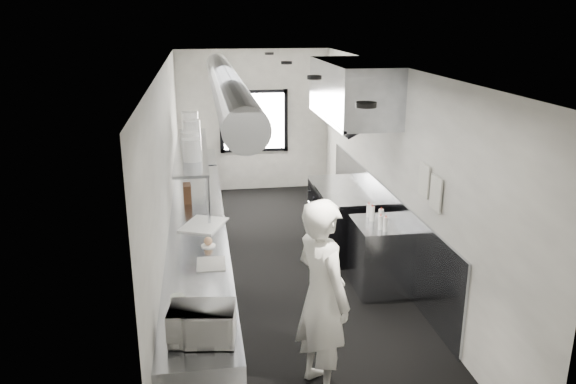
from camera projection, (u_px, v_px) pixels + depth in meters
name	position (u px, v px, depth m)	size (l,w,h in m)	color
floor	(283.00, 271.00, 7.97)	(3.00, 8.00, 0.01)	black
ceiling	(283.00, 67.00, 7.13)	(3.00, 8.00, 0.01)	silver
wall_back	(254.00, 121.00, 11.32)	(3.00, 0.02, 2.80)	silver
wall_front	(371.00, 334.00, 3.78)	(3.00, 0.02, 2.80)	silver
wall_left	(168.00, 179.00, 7.33)	(0.02, 8.00, 2.80)	silver
wall_right	(392.00, 170.00, 7.77)	(0.02, 8.00, 2.80)	silver
wall_cladding	(381.00, 221.00, 8.30)	(0.03, 5.50, 1.10)	#9499A1
hvac_duct	(226.00, 84.00, 7.48)	(0.40, 0.40, 6.40)	#9B9FA4
service_window	(254.00, 121.00, 11.29)	(1.36, 0.05, 1.25)	white
exhaust_hood	(352.00, 91.00, 8.07)	(0.81, 2.20, 0.88)	#9499A1
prep_counter	(199.00, 261.00, 7.19)	(0.70, 6.00, 0.90)	#9499A1
pass_shelf	(192.00, 151.00, 8.28)	(0.45, 3.00, 0.68)	#9499A1
range	(344.00, 218.00, 8.64)	(0.88, 1.60, 0.94)	black
bottle_station	(379.00, 256.00, 7.34)	(0.65, 0.80, 0.90)	#9499A1
far_work_table	(198.00, 180.00, 10.68)	(0.70, 1.20, 0.90)	#9499A1
notice_sheet_a	(424.00, 180.00, 6.57)	(0.02, 0.28, 0.38)	beige
notice_sheet_b	(436.00, 193.00, 6.26)	(0.02, 0.28, 0.38)	beige
line_cook	(322.00, 297.00, 5.23)	(0.69, 0.45, 1.90)	silver
microwave	(202.00, 324.00, 4.59)	(0.49, 0.37, 0.29)	silver
deli_tub_a	(179.00, 302.00, 5.14)	(0.13, 0.13, 0.09)	#ACB4A5
deli_tub_b	(178.00, 300.00, 5.18)	(0.13, 0.13, 0.09)	#ACB4A5
newspaper	(211.00, 264.00, 6.03)	(0.30, 0.37, 0.01)	silver
small_plate	(208.00, 246.00, 6.49)	(0.17, 0.17, 0.01)	white
pastry	(208.00, 241.00, 6.48)	(0.10, 0.10, 0.10)	tan
cutting_board	(204.00, 225.00, 7.13)	(0.45, 0.60, 0.02)	silver
knife_block	(187.00, 193.00, 7.99)	(0.11, 0.24, 0.26)	#512C1C
plate_stack_a	(192.00, 150.00, 7.52)	(0.25, 0.25, 0.29)	white
plate_stack_b	(190.00, 143.00, 7.88)	(0.24, 0.24, 0.31)	white
plate_stack_c	(192.00, 132.00, 8.51)	(0.25, 0.25, 0.36)	white
plate_stack_d	(190.00, 124.00, 8.97)	(0.26, 0.26, 0.40)	white
squeeze_bottle_a	(385.00, 224.00, 6.93)	(0.06, 0.06, 0.18)	silver
squeeze_bottle_b	(380.00, 222.00, 6.99)	(0.06, 0.06, 0.17)	silver
squeeze_bottle_c	(381.00, 217.00, 7.15)	(0.07, 0.07, 0.20)	silver
squeeze_bottle_d	(372.00, 214.00, 7.27)	(0.06, 0.06, 0.19)	silver
squeeze_bottle_e	(369.00, 210.00, 7.42)	(0.06, 0.06, 0.17)	silver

